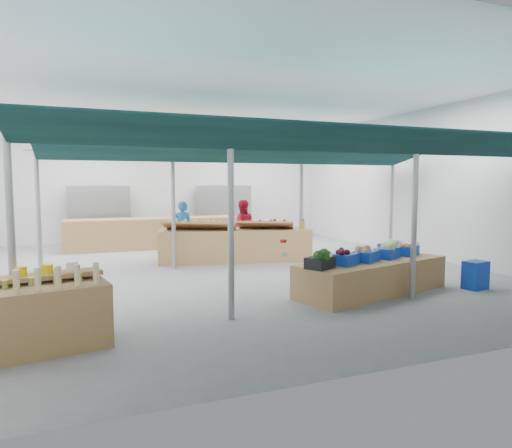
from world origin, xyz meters
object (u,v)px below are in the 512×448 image
at_px(fruit_counter, 235,245).
at_px(crate_stack, 475,275).
at_px(bottle_shelf, 30,316).
at_px(veg_counter, 372,277).
at_px(vendor_right, 242,227).
at_px(vendor_left, 182,229).

distance_m(fruit_counter, crate_stack, 5.94).
bearing_deg(bottle_shelf, veg_counter, -0.73).
bearing_deg(bottle_shelf, fruit_counter, 39.17).
height_order(fruit_counter, crate_stack, fruit_counter).
distance_m(bottle_shelf, vendor_right, 8.27).
distance_m(veg_counter, fruit_counter, 4.55).
relative_size(bottle_shelf, crate_stack, 3.52).
height_order(vendor_left, vendor_right, same).
bearing_deg(bottle_shelf, crate_stack, -6.74).
xyz_separation_m(veg_counter, crate_stack, (2.13, -0.49, -0.03)).
xyz_separation_m(fruit_counter, vendor_left, (-1.20, 1.10, 0.38)).
height_order(fruit_counter, vendor_left, vendor_left).
height_order(veg_counter, vendor_left, vendor_left).
distance_m(veg_counter, crate_stack, 2.18).
bearing_deg(vendor_left, vendor_right, -167.00).
bearing_deg(vendor_left, bottle_shelf, 75.55).
distance_m(bottle_shelf, fruit_counter, 7.03).
xyz_separation_m(bottle_shelf, fruit_counter, (4.55, 5.35, -0.01)).
relative_size(fruit_counter, vendor_right, 2.50).
bearing_deg(vendor_left, fruit_counter, 150.49).
bearing_deg(vendor_right, vendor_left, 13.00).
xyz_separation_m(crate_stack, vendor_right, (-2.85, 5.93, 0.53)).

